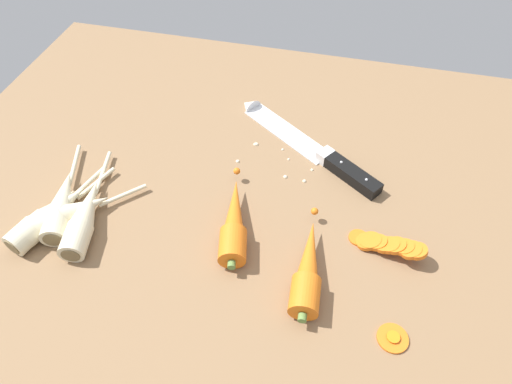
# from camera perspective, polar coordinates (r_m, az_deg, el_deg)

# --- Properties ---
(ground_plane) EXTENTS (1.20, 0.90, 0.04)m
(ground_plane) POSITION_cam_1_polar(r_m,az_deg,el_deg) (0.78, 0.35, -0.62)
(ground_plane) COLOR brown
(chefs_knife) EXTENTS (0.30, 0.23, 0.04)m
(chefs_knife) POSITION_cam_1_polar(r_m,az_deg,el_deg) (0.85, 5.95, 6.47)
(chefs_knife) COLOR silver
(chefs_knife) RESTS_ON ground_plane
(whole_carrot) EXTENTS (0.08, 0.20, 0.04)m
(whole_carrot) POSITION_cam_1_polar(r_m,az_deg,el_deg) (0.70, -2.84, -3.83)
(whole_carrot) COLOR orange
(whole_carrot) RESTS_ON ground_plane
(whole_carrot_second) EXTENTS (0.05, 0.20, 0.04)m
(whole_carrot_second) POSITION_cam_1_polar(r_m,az_deg,el_deg) (0.65, 6.69, -9.73)
(whole_carrot_second) COLOR orange
(whole_carrot_second) RESTS_ON ground_plane
(parsnip_front) EXTENTS (0.07, 0.23, 0.04)m
(parsnip_front) POSITION_cam_1_polar(r_m,az_deg,el_deg) (0.76, -21.13, -2.90)
(parsnip_front) COLOR beige
(parsnip_front) RESTS_ON ground_plane
(parsnip_mid_left) EXTENTS (0.09, 0.21, 0.04)m
(parsnip_mid_left) POSITION_cam_1_polar(r_m,az_deg,el_deg) (0.79, -23.65, -1.42)
(parsnip_mid_left) COLOR beige
(parsnip_mid_left) RESTS_ON ground_plane
(parsnip_mid_right) EXTENTS (0.09, 0.18, 0.04)m
(parsnip_mid_right) POSITION_cam_1_polar(r_m,az_deg,el_deg) (0.78, -24.39, -2.34)
(parsnip_mid_right) COLOR beige
(parsnip_mid_right) RESTS_ON ground_plane
(parsnip_back) EXTENTS (0.14, 0.15, 0.04)m
(parsnip_back) POSITION_cam_1_polar(r_m,az_deg,el_deg) (0.77, -22.52, -2.46)
(parsnip_back) COLOR beige
(parsnip_back) RESTS_ON ground_plane
(parsnip_outer) EXTENTS (0.07, 0.20, 0.04)m
(parsnip_outer) POSITION_cam_1_polar(r_m,az_deg,el_deg) (0.78, -25.47, -2.97)
(parsnip_outer) COLOR beige
(parsnip_outer) RESTS_ON ground_plane
(carrot_slice_stack) EXTENTS (0.12, 0.05, 0.04)m
(carrot_slice_stack) POSITION_cam_1_polar(r_m,az_deg,el_deg) (0.71, 16.43, -6.47)
(carrot_slice_stack) COLOR orange
(carrot_slice_stack) RESTS_ON ground_plane
(carrot_slice_stray_near) EXTENTS (0.04, 0.04, 0.01)m
(carrot_slice_stray_near) POSITION_cam_1_polar(r_m,az_deg,el_deg) (0.65, 17.16, -17.42)
(carrot_slice_stray_near) COLOR orange
(carrot_slice_stray_near) RESTS_ON ground_plane
(mince_crumbs) EXTENTS (0.15, 0.11, 0.01)m
(mince_crumbs) POSITION_cam_1_polar(r_m,az_deg,el_deg) (0.82, 3.14, 4.65)
(mince_crumbs) COLOR beige
(mince_crumbs) RESTS_ON ground_plane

